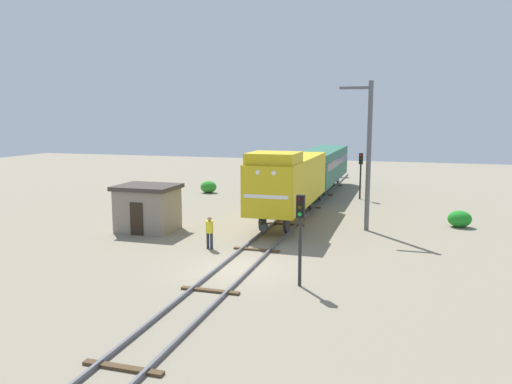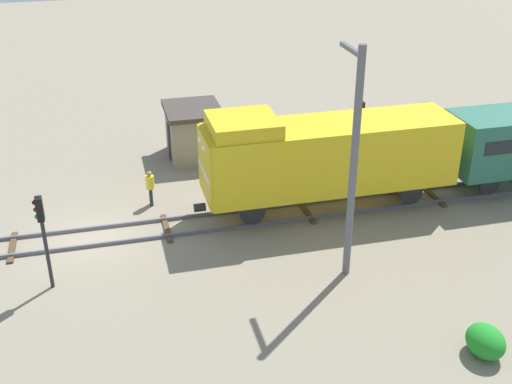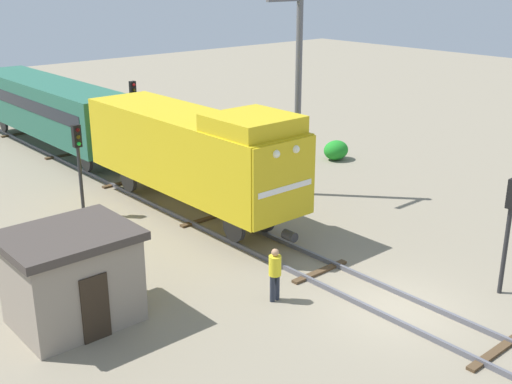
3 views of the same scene
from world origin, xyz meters
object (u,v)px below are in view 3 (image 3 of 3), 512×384
locomotive (192,149)px  traffic_signal_far (134,102)px  traffic_signal_near (510,215)px  worker_near_track (275,271)px  passenger_car_leading (50,105)px  traffic_signal_mid (78,153)px  relay_hut (72,277)px  catenary_mast (297,91)px

locomotive → traffic_signal_far: 11.13m
traffic_signal_near → worker_near_track: size_ratio=2.19×
passenger_car_leading → traffic_signal_mid: bearing=-108.2°
traffic_signal_mid → relay_hut: traffic_signal_mid is taller
passenger_car_leading → locomotive: bearing=-90.0°
locomotive → traffic_signal_near: 12.15m
passenger_car_leading → traffic_signal_far: 4.57m
traffic_signal_mid → traffic_signal_far: bearing=47.0°
traffic_signal_mid → relay_hut: (-4.10, -7.65, -1.24)m
traffic_signal_mid → traffic_signal_far: (7.00, 7.51, 0.02)m
locomotive → traffic_signal_far: (3.60, 10.53, -0.12)m
relay_hut → passenger_car_leading: bearing=67.3°
passenger_car_leading → traffic_signal_near: passenger_car_leading is taller
passenger_car_leading → catenary_mast: 15.17m
locomotive → relay_hut: 8.92m
traffic_signal_mid → worker_near_track: 10.67m
passenger_car_leading → relay_hut: (-7.50, -17.96, -1.13)m
passenger_car_leading → traffic_signal_far: (3.60, -2.80, 0.13)m
passenger_car_leading → traffic_signal_mid: passenger_car_leading is taller
traffic_signal_near → traffic_signal_far: size_ratio=0.98×
traffic_signal_near → traffic_signal_mid: bearing=114.1°
worker_near_track → relay_hut: 5.85m
relay_hut → traffic_signal_far: bearing=53.8°
passenger_car_leading → traffic_signal_far: size_ratio=3.69×
passenger_car_leading → catenary_mast: catenary_mast is taller
passenger_car_leading → relay_hut: 19.50m
locomotive → catenary_mast: (4.94, -0.85, 1.87)m
locomotive → traffic_signal_near: size_ratio=3.12×
locomotive → relay_hut: locomotive is taller
traffic_signal_mid → relay_hut: 8.76m
traffic_signal_near → worker_near_track: traffic_signal_near is taller
traffic_signal_mid → catenary_mast: size_ratio=0.43×
locomotive → worker_near_track: size_ratio=6.82×
traffic_signal_far → relay_hut: (-11.10, -15.16, -1.26)m
traffic_signal_near → traffic_signal_mid: traffic_signal_mid is taller
locomotive → traffic_signal_near: locomotive is taller
traffic_signal_mid → catenary_mast: 9.42m
traffic_signal_far → relay_hut: bearing=-126.2°
worker_near_track → catenary_mast: (7.34, 6.63, 3.65)m
traffic_signal_near → traffic_signal_far: (0.40, 22.25, 0.05)m
passenger_car_leading → worker_near_track: size_ratio=8.24×
worker_near_track → catenary_mast: size_ratio=0.19×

